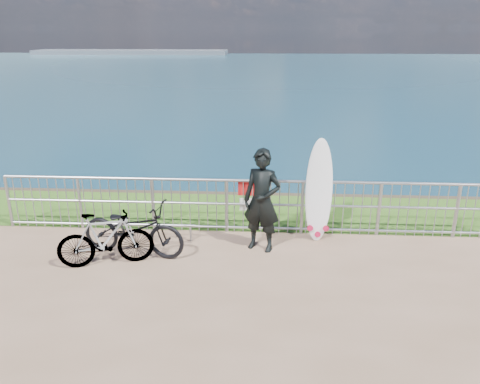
# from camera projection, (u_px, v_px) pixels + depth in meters

# --- Properties ---
(grass_strip) EXTENTS (120.00, 120.00, 0.00)m
(grass_strip) POSITION_uv_depth(u_px,v_px,m) (253.00, 212.00, 10.54)
(grass_strip) COLOR #33621B
(grass_strip) RESTS_ON ground
(seascape) EXTENTS (260.00, 260.00, 5.00)m
(seascape) POSITION_uv_depth(u_px,v_px,m) (132.00, 54.00, 150.71)
(seascape) COLOR brown
(seascape) RESTS_ON ground
(railing) EXTENTS (10.06, 0.10, 1.13)m
(railing) POSITION_uv_depth(u_px,v_px,m) (253.00, 205.00, 9.31)
(railing) COLOR #95989E
(railing) RESTS_ON ground
(surfer) EXTENTS (0.81, 0.67, 1.92)m
(surfer) POSITION_uv_depth(u_px,v_px,m) (262.00, 201.00, 8.49)
(surfer) COLOR black
(surfer) RESTS_ON ground
(surfboard) EXTENTS (0.56, 0.51, 1.98)m
(surfboard) POSITION_uv_depth(u_px,v_px,m) (319.00, 194.00, 8.98)
(surfboard) COLOR silver
(surfboard) RESTS_ON ground
(bicycle_near) EXTENTS (2.03, 1.03, 1.02)m
(bicycle_near) POSITION_uv_depth(u_px,v_px,m) (133.00, 229.00, 8.41)
(bicycle_near) COLOR black
(bicycle_near) RESTS_ON ground
(bicycle_far) EXTENTS (1.70, 0.91, 0.98)m
(bicycle_far) POSITION_uv_depth(u_px,v_px,m) (106.00, 239.00, 8.04)
(bicycle_far) COLOR black
(bicycle_far) RESTS_ON ground
(bike_rack) EXTENTS (1.69, 0.05, 0.35)m
(bike_rack) POSITION_uv_depth(u_px,v_px,m) (152.00, 226.00, 9.05)
(bike_rack) COLOR #95989E
(bike_rack) RESTS_ON ground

